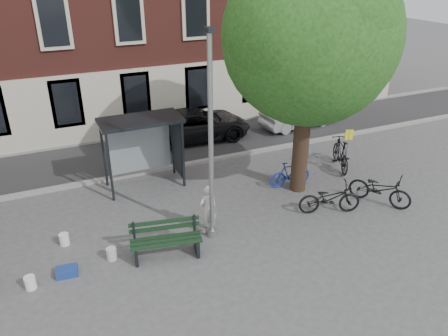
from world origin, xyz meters
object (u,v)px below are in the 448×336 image
bike_d (341,153)px  car_dark (196,124)px  bike_c (380,189)px  painter (208,209)px  notice_sign (348,143)px  lamppost (211,152)px  bike_b (290,174)px  bus_shelter (152,135)px  bench (166,241)px  bike_a (330,198)px  car_silver (298,114)px

bike_d → car_dark: (-4.14, 5.26, 0.08)m
bike_c → bike_d: bearing=46.8°
painter → notice_sign: 6.61m
lamppost → bike_b: bearing=25.4°
bus_shelter → car_dark: bus_shelter is taller
car_dark → bench: bearing=157.3°
lamppost → car_dark: size_ratio=1.21×
bike_a → notice_sign: (2.34, 2.16, 0.75)m
bus_shelter → bike_a: size_ratio=1.40×
bus_shelter → bike_c: 8.15m
bus_shelter → painter: 4.04m
bike_b → bike_d: 2.69m
bike_c → car_silver: (1.55, 7.52, 0.08)m
lamppost → notice_sign: 6.82m
painter → car_dark: bearing=-116.1°
bike_b → bike_c: (2.11, -2.33, 0.06)m
lamppost → bike_a: bearing=-4.2°
bus_shelter → bike_b: size_ratio=1.75×
bus_shelter → notice_sign: 7.37m
bus_shelter → car_dark: bearing=49.6°
bench → bike_b: (5.40, 2.18, 0.02)m
painter → car_dark: size_ratio=0.32×
painter → bike_c: bearing=164.6°
bike_b → bike_c: bearing=-134.6°
bench → bike_a: size_ratio=1.01×
bike_c → notice_sign: bearing=47.5°
painter → bench: 1.67m
bike_d → car_silver: (1.02, 4.69, 0.01)m
bike_d → lamppost: bearing=42.2°
bike_c → car_dark: (-3.61, 8.09, 0.15)m
bus_shelter → bench: bus_shelter is taller
lamppost → bus_shelter: (-0.61, 4.11, -0.87)m
car_silver → car_dark: bearing=78.4°
bus_shelter → bike_c: bus_shelter is taller
bench → bike_c: bearing=9.8°
painter → bike_d: 6.83m
car_dark → notice_sign: 7.02m
notice_sign → bike_d: bearing=91.9°
bus_shelter → notice_sign: bus_shelter is taller
bike_b → bench: bearing=115.2°
bus_shelter → car_silver: bus_shelter is taller
bike_a → car_dark: (-1.68, 7.89, 0.17)m
painter → car_dark: 7.70m
bench → car_silver: bearing=50.1°
bike_b → bike_a: bearing=-171.8°
bike_c → car_silver: size_ratio=0.54×
car_silver → bike_a: bearing=149.2°
bike_d → bike_b: bearing=33.2°
car_dark → car_silver: size_ratio=1.31×
bike_d → bus_shelter: bearing=8.5°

